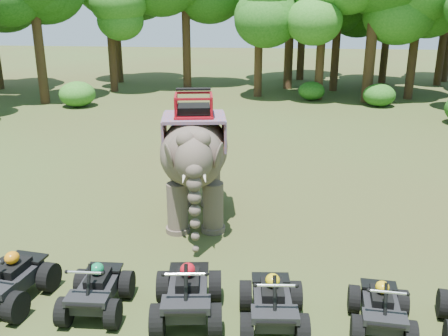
{
  "coord_description": "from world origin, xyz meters",
  "views": [
    {
      "loc": [
        1.25,
        -10.45,
        5.86
      ],
      "look_at": [
        0.0,
        1.2,
        1.9
      ],
      "focal_mm": 40.0,
      "sensor_mm": 36.0,
      "label": 1
    }
  ],
  "objects_px": {
    "elephant": "(195,157)",
    "atv_3": "(273,297)",
    "atv_0": "(9,273)",
    "atv_2": "(187,287)",
    "atv_4": "(382,302)",
    "atv_1": "(96,284)"
  },
  "relations": [
    {
      "from": "elephant",
      "to": "atv_2",
      "type": "xyz_separation_m",
      "value": [
        0.6,
        -4.64,
        -1.13
      ]
    },
    {
      "from": "atv_1",
      "to": "atv_3",
      "type": "bearing_deg",
      "value": -4.21
    },
    {
      "from": "elephant",
      "to": "atv_4",
      "type": "height_order",
      "value": "elephant"
    },
    {
      "from": "elephant",
      "to": "atv_0",
      "type": "relative_size",
      "value": 2.46
    },
    {
      "from": "atv_0",
      "to": "atv_2",
      "type": "height_order",
      "value": "atv_2"
    },
    {
      "from": "atv_3",
      "to": "atv_2",
      "type": "bearing_deg",
      "value": 171.5
    },
    {
      "from": "elephant",
      "to": "atv_3",
      "type": "xyz_separation_m",
      "value": [
        2.23,
        -4.74,
        -1.17
      ]
    },
    {
      "from": "atv_1",
      "to": "atv_4",
      "type": "distance_m",
      "value": 5.46
    },
    {
      "from": "elephant",
      "to": "atv_3",
      "type": "distance_m",
      "value": 5.36
    },
    {
      "from": "atv_0",
      "to": "atv_3",
      "type": "xyz_separation_m",
      "value": [
        5.29,
        -0.24,
        -0.02
      ]
    },
    {
      "from": "atv_1",
      "to": "atv_4",
      "type": "height_order",
      "value": "atv_1"
    },
    {
      "from": "atv_3",
      "to": "atv_4",
      "type": "height_order",
      "value": "atv_3"
    },
    {
      "from": "elephant",
      "to": "atv_0",
      "type": "xyz_separation_m",
      "value": [
        -3.07,
        -4.5,
        -1.15
      ]
    },
    {
      "from": "atv_0",
      "to": "atv_1",
      "type": "bearing_deg",
      "value": 4.72
    },
    {
      "from": "elephant",
      "to": "atv_3",
      "type": "height_order",
      "value": "elephant"
    },
    {
      "from": "atv_0",
      "to": "atv_4",
      "type": "bearing_deg",
      "value": 7.07
    },
    {
      "from": "atv_2",
      "to": "atv_3",
      "type": "bearing_deg",
      "value": -10.67
    },
    {
      "from": "atv_0",
      "to": "atv_2",
      "type": "xyz_separation_m",
      "value": [
        3.67,
        -0.14,
        0.02
      ]
    },
    {
      "from": "atv_0",
      "to": "atv_2",
      "type": "bearing_deg",
      "value": 5.91
    },
    {
      "from": "elephant",
      "to": "atv_2",
      "type": "relative_size",
      "value": 2.39
    },
    {
      "from": "atv_2",
      "to": "atv_3",
      "type": "distance_m",
      "value": 1.63
    },
    {
      "from": "atv_4",
      "to": "atv_0",
      "type": "bearing_deg",
      "value": -176.5
    }
  ]
}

